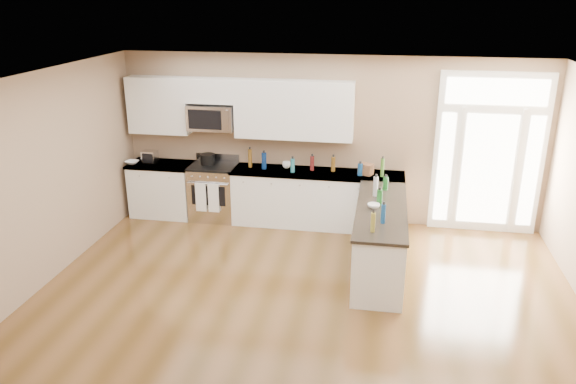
% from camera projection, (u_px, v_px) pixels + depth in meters
% --- Properties ---
extents(ground, '(8.00, 8.00, 0.00)m').
position_uv_depth(ground, '(287.00, 357.00, 6.10)').
color(ground, '#543917').
extents(room_shell, '(8.00, 8.00, 8.00)m').
position_uv_depth(room_shell, '(287.00, 211.00, 5.52)').
color(room_shell, '#95795E').
rests_on(room_shell, ground).
extents(back_cabinet_left, '(1.10, 0.66, 0.94)m').
position_uv_depth(back_cabinet_left, '(163.00, 191.00, 9.84)').
color(back_cabinet_left, white).
rests_on(back_cabinet_left, ground).
extents(back_cabinet_right, '(2.85, 0.66, 0.94)m').
position_uv_depth(back_cabinet_right, '(317.00, 200.00, 9.40)').
color(back_cabinet_right, white).
rests_on(back_cabinet_right, ground).
extents(peninsula_cabinet, '(0.69, 2.32, 0.94)m').
position_uv_depth(peninsula_cabinet, '(380.00, 241.00, 7.88)').
color(peninsula_cabinet, white).
rests_on(peninsula_cabinet, ground).
extents(upper_cabinet_left, '(1.04, 0.33, 0.95)m').
position_uv_depth(upper_cabinet_left, '(159.00, 105.00, 9.47)').
color(upper_cabinet_left, white).
rests_on(upper_cabinet_left, room_shell).
extents(upper_cabinet_right, '(1.94, 0.33, 0.95)m').
position_uv_depth(upper_cabinet_right, '(294.00, 110.00, 9.09)').
color(upper_cabinet_right, white).
rests_on(upper_cabinet_right, room_shell).
extents(upper_cabinet_short, '(0.82, 0.33, 0.40)m').
position_uv_depth(upper_cabinet_short, '(211.00, 90.00, 9.23)').
color(upper_cabinet_short, white).
rests_on(upper_cabinet_short, room_shell).
extents(microwave, '(0.78, 0.41, 0.42)m').
position_uv_depth(microwave, '(212.00, 117.00, 9.34)').
color(microwave, silver).
rests_on(microwave, room_shell).
extents(entry_door, '(1.70, 0.10, 2.60)m').
position_uv_depth(entry_door, '(489.00, 154.00, 8.90)').
color(entry_door, white).
rests_on(entry_door, ground).
extents(kitchen_range, '(0.77, 0.69, 1.08)m').
position_uv_depth(kitchen_range, '(214.00, 192.00, 9.67)').
color(kitchen_range, silver).
rests_on(kitchen_range, ground).
extents(stockpot, '(0.26, 0.26, 0.19)m').
position_uv_depth(stockpot, '(208.00, 159.00, 9.57)').
color(stockpot, black).
rests_on(stockpot, kitchen_range).
extents(toaster_oven, '(0.26, 0.21, 0.21)m').
position_uv_depth(toaster_oven, '(150.00, 157.00, 9.69)').
color(toaster_oven, silver).
rests_on(toaster_oven, back_cabinet_left).
extents(cardboard_box, '(0.27, 0.23, 0.18)m').
position_uv_depth(cardboard_box, '(366.00, 169.00, 9.06)').
color(cardboard_box, brown).
rests_on(cardboard_box, back_cabinet_right).
extents(bowl_left, '(0.25, 0.25, 0.05)m').
position_uv_depth(bowl_left, '(132.00, 162.00, 9.64)').
color(bowl_left, white).
rests_on(bowl_left, back_cabinet_left).
extents(bowl_peninsula, '(0.18, 0.18, 0.05)m').
position_uv_depth(bowl_peninsula, '(374.00, 206.00, 7.70)').
color(bowl_peninsula, white).
rests_on(bowl_peninsula, peninsula_cabinet).
extents(cup_counter, '(0.18, 0.18, 0.11)m').
position_uv_depth(cup_counter, '(286.00, 165.00, 9.40)').
color(cup_counter, white).
rests_on(cup_counter, back_cabinet_right).
extents(counter_bottles, '(2.33, 2.44, 0.31)m').
position_uv_depth(counter_bottles, '(333.00, 176.00, 8.63)').
color(counter_bottles, '#19591E').
rests_on(counter_bottles, back_cabinet_right).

